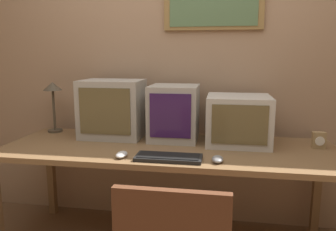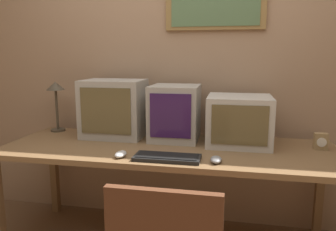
{
  "view_description": "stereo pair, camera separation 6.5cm",
  "coord_description": "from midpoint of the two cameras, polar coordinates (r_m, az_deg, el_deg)",
  "views": [
    {
      "loc": [
        0.36,
        -1.32,
        1.36
      ],
      "look_at": [
        0.0,
        0.8,
        0.97
      ],
      "focal_mm": 35.0,
      "sensor_mm": 36.0,
      "label": 1
    },
    {
      "loc": [
        0.42,
        -1.31,
        1.36
      ],
      "look_at": [
        0.0,
        0.8,
        0.97
      ],
      "focal_mm": 35.0,
      "sensor_mm": 36.0,
      "label": 2
    }
  ],
  "objects": [
    {
      "name": "wall_back",
      "position": [
        2.64,
        1.11,
        9.14
      ],
      "size": [
        8.0,
        0.08,
        2.6
      ],
      "color": "tan",
      "rests_on": "ground_plane"
    },
    {
      "name": "desk",
      "position": [
        2.26,
        -0.84,
        -7.0
      ],
      "size": [
        2.26,
        0.8,
        0.75
      ],
      "color": "olive",
      "rests_on": "ground_plane"
    },
    {
      "name": "monitor_left",
      "position": [
        2.51,
        -10.35,
        1.17
      ],
      "size": [
        0.45,
        0.35,
        0.43
      ],
      "color": "#B7B2A8",
      "rests_on": "desk"
    },
    {
      "name": "monitor_center",
      "position": [
        2.4,
        0.29,
        0.51
      ],
      "size": [
        0.35,
        0.37,
        0.4
      ],
      "color": "#B7B2A8",
      "rests_on": "desk"
    },
    {
      "name": "monitor_right",
      "position": [
        2.33,
        11.34,
        -0.74
      ],
      "size": [
        0.43,
        0.41,
        0.34
      ],
      "color": "beige",
      "rests_on": "desk"
    },
    {
      "name": "keyboard_main",
      "position": [
        1.97,
        -0.84,
        -7.3
      ],
      "size": [
        0.4,
        0.17,
        0.03
      ],
      "color": "black",
      "rests_on": "desk"
    },
    {
      "name": "mouse_near_keyboard",
      "position": [
        1.94,
        7.66,
        -7.54
      ],
      "size": [
        0.07,
        0.11,
        0.04
      ],
      "color": "gray",
      "rests_on": "desk"
    },
    {
      "name": "mouse_far_corner",
      "position": [
        2.03,
        -9.0,
        -6.74
      ],
      "size": [
        0.07,
        0.12,
        0.03
      ],
      "color": "silver",
      "rests_on": "desk"
    },
    {
      "name": "desk_clock",
      "position": [
        2.39,
        24.08,
        -3.96
      ],
      "size": [
        0.08,
        0.05,
        0.11
      ],
      "color": "#A38456",
      "rests_on": "desk"
    },
    {
      "name": "desk_lamp",
      "position": [
        2.79,
        -20.04,
        3.6
      ],
      "size": [
        0.15,
        0.15,
        0.4
      ],
      "color": "#4C4233",
      "rests_on": "desk"
    }
  ]
}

